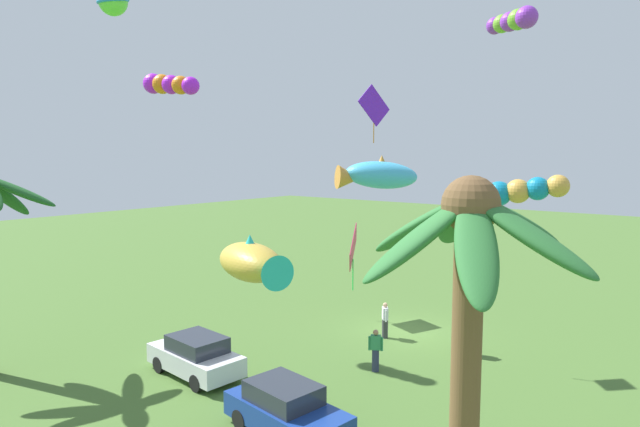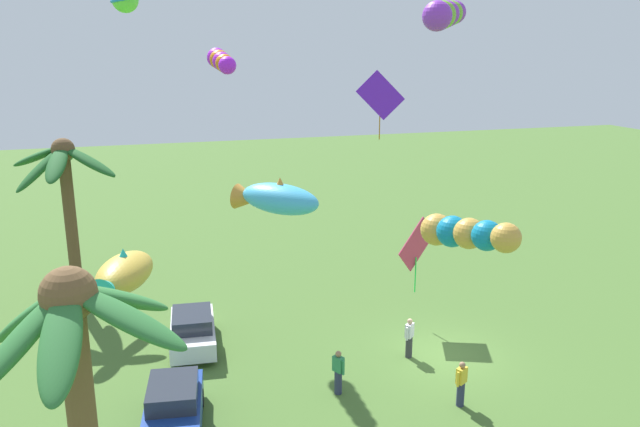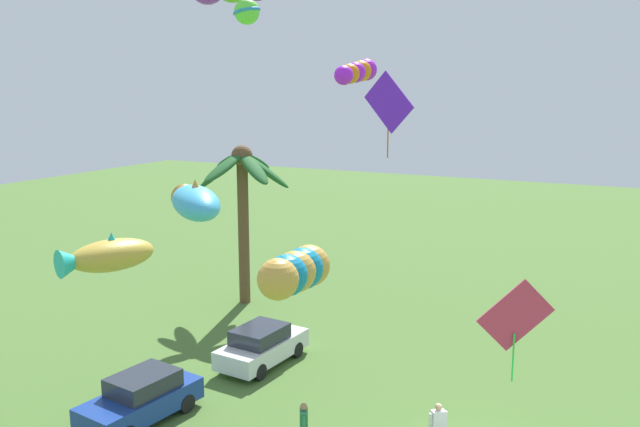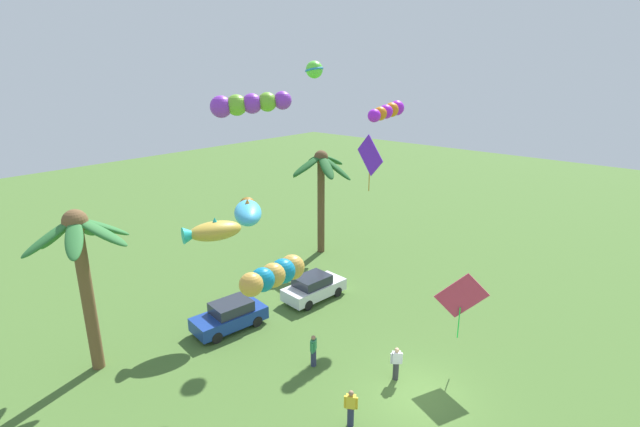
% 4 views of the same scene
% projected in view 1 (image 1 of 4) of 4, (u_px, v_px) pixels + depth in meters
% --- Properties ---
extents(ground_plane, '(120.00, 120.00, 0.00)m').
position_uv_depth(ground_plane, '(405.00, 331.00, 25.03)').
color(ground_plane, '#476B2D').
extents(palm_tree_1, '(4.49, 4.14, 7.67)m').
position_uv_depth(palm_tree_1, '(468.00, 285.00, 9.88)').
color(palm_tree_1, brown).
rests_on(palm_tree_1, ground).
extents(parked_car_0, '(4.04, 2.04, 1.51)m').
position_uv_depth(parked_car_0, '(196.00, 356.00, 19.90)').
color(parked_car_0, silver).
rests_on(parked_car_0, ground).
extents(parked_car_1, '(4.10, 2.22, 1.51)m').
position_uv_depth(parked_car_1, '(286.00, 410.00, 15.69)').
color(parked_car_1, navy).
rests_on(parked_car_1, ground).
extents(spectator_0, '(0.42, 0.44, 1.59)m').
position_uv_depth(spectator_0, '(385.00, 320.00, 24.01)').
color(spectator_0, '#38383D').
rests_on(spectator_0, ground).
extents(spectator_1, '(0.49, 0.38, 1.59)m').
position_uv_depth(spectator_1, '(376.00, 350.00, 20.30)').
color(spectator_1, '#2D3351').
rests_on(spectator_1, ground).
extents(spectator_2, '(0.39, 0.49, 1.59)m').
position_uv_depth(spectator_2, '(464.00, 335.00, 21.98)').
color(spectator_2, '#2D3351').
rests_on(spectator_2, ground).
extents(kite_tube_0, '(2.07, 1.84, 0.80)m').
position_uv_depth(kite_tube_0, '(512.00, 21.00, 17.38)').
color(kite_tube_0, purple).
extents(kite_fish_1, '(2.39, 2.62, 1.12)m').
position_uv_depth(kite_fish_1, '(377.00, 175.00, 16.79)').
color(kite_fish_1, '#41AFE0').
extents(kite_tube_2, '(3.19, 0.88, 1.05)m').
position_uv_depth(kite_tube_2, '(169.00, 85.00, 22.90)').
color(kite_tube_2, '#B11EEF').
extents(kite_diamond_3, '(1.15, 2.14, 3.33)m').
position_uv_depth(kite_diamond_3, '(353.00, 248.00, 26.61)').
color(kite_diamond_3, '#D6355F').
extents(kite_diamond_4, '(0.50, 1.59, 2.30)m').
position_uv_depth(kite_diamond_4, '(374.00, 106.00, 21.63)').
color(kite_diamond_4, '#641DCF').
extents(kite_fish_5, '(3.25, 2.29, 1.23)m').
position_uv_depth(kite_fish_5, '(253.00, 262.00, 14.36)').
color(kite_fish_5, gold).
extents(kite_ball_6, '(1.20, 1.20, 0.98)m').
position_uv_depth(kite_ball_6, '(113.00, 1.00, 18.50)').
color(kite_ball_6, '#64E83E').
extents(kite_tube_7, '(3.24, 1.45, 1.24)m').
position_uv_depth(kite_tube_7, '(513.00, 192.00, 18.73)').
color(kite_tube_7, gold).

